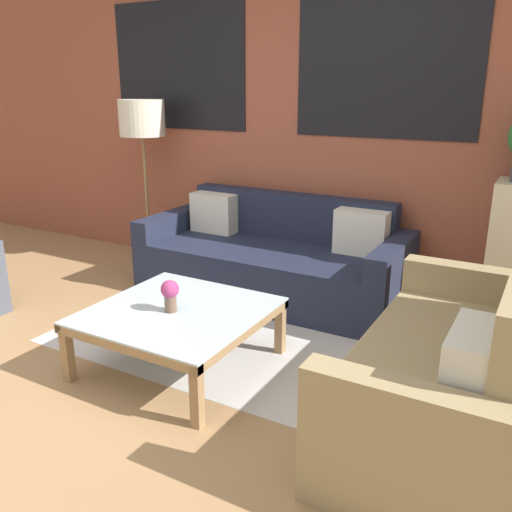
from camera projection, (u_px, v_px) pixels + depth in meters
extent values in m
plane|color=#9E754C|center=(65.00, 398.00, 2.97)|extent=(16.00, 16.00, 0.00)
cube|color=brown|center=(273.00, 114.00, 4.57)|extent=(8.40, 0.08, 2.80)
cube|color=black|center=(178.00, 66.00, 4.86)|extent=(1.40, 0.01, 1.10)
cube|color=black|center=(386.00, 62.00, 3.97)|extent=(1.40, 0.01, 1.10)
cube|color=#BCB7B2|center=(232.00, 328.00, 3.81)|extent=(2.17, 1.66, 0.00)
cube|color=#1E2338|center=(266.00, 275.00, 4.30)|extent=(1.80, 0.72, 0.40)
cube|color=#1E2338|center=(290.00, 239.00, 4.61)|extent=(1.80, 0.16, 0.78)
cube|color=#1E2338|center=(173.00, 244.00, 4.80)|extent=(0.16, 0.88, 0.58)
cube|color=#1E2338|center=(391.00, 282.00, 3.88)|extent=(0.16, 0.88, 0.58)
cube|color=beige|center=(214.00, 213.00, 4.73)|extent=(0.40, 0.16, 0.34)
cube|color=silver|center=(361.00, 233.00, 4.10)|extent=(0.40, 0.16, 0.34)
cube|color=#99845B|center=(425.00, 384.00, 2.71)|extent=(0.64, 1.38, 0.42)
cube|color=#99845B|center=(469.00, 315.00, 3.27)|extent=(0.80, 0.14, 0.62)
cube|color=#99845B|center=(402.00, 460.00, 2.01)|extent=(0.80, 0.14, 0.62)
cube|color=beige|center=(469.00, 369.00, 2.10)|extent=(0.16, 0.40, 0.34)
cube|color=silver|center=(178.00, 310.00, 3.21)|extent=(0.98, 0.98, 0.01)
cube|color=#99754C|center=(124.00, 347.00, 2.83)|extent=(0.98, 0.05, 0.05)
cube|color=#99754C|center=(221.00, 290.00, 3.60)|extent=(0.98, 0.05, 0.05)
cube|color=#99754C|center=(119.00, 301.00, 3.44)|extent=(0.05, 0.98, 0.05)
cube|color=#99754C|center=(245.00, 332.00, 3.00)|extent=(0.05, 0.98, 0.05)
cube|color=#99754C|center=(67.00, 352.00, 3.10)|extent=(0.05, 0.05, 0.36)
cube|color=#99754C|center=(197.00, 395.00, 2.67)|extent=(0.05, 0.05, 0.36)
cube|color=#99754C|center=(167.00, 300.00, 3.85)|extent=(0.05, 0.06, 0.36)
cube|color=#99754C|center=(280.00, 327.00, 3.43)|extent=(0.05, 0.06, 0.36)
cylinder|color=olive|center=(151.00, 263.00, 5.20)|extent=(0.28, 0.28, 0.02)
cylinder|color=olive|center=(147.00, 201.00, 5.01)|extent=(0.03, 0.03, 1.18)
cylinder|color=beige|center=(142.00, 118.00, 4.79)|extent=(0.40, 0.40, 0.31)
sphere|color=#38332D|center=(507.00, 320.00, 3.65)|extent=(0.02, 0.02, 0.02)
cylinder|color=brown|center=(171.00, 303.00, 3.17)|extent=(0.07, 0.07, 0.10)
sphere|color=#9E3366|center=(170.00, 289.00, 3.14)|extent=(0.11, 0.11, 0.11)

